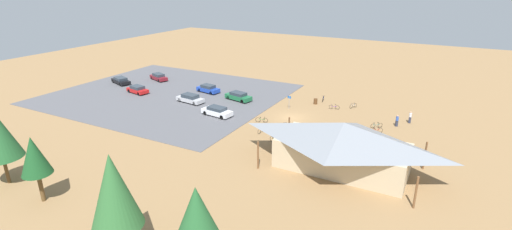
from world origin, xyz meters
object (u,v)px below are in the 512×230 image
Objects in this scene: pine_center at (197,222)px; bicycle_black_edge_south at (285,133)px; bicycle_green_by_bin at (262,120)px; car_blue_end_stall at (208,89)px; visitor_by_pavilion at (397,120)px; visitor_crossing_yard at (410,117)px; car_green_far_end at (238,96)px; bicycle_white_lone_west at (286,127)px; car_white_mid_lot at (217,111)px; trash_bin at (316,101)px; car_maroon_aisle_side at (159,77)px; car_red_inner_stall at (138,89)px; bicycle_blue_edge_north at (323,99)px; bicycle_purple_yard_left at (334,107)px; pine_mideast at (34,156)px; bicycle_silver_yard_center at (353,106)px; bike_pavilion at (342,143)px; bicycle_yellow_near_sign at (275,140)px; car_black_near_entry at (121,80)px; lot_sign at (289,100)px; bicycle_orange_yard_right at (262,130)px; bicycle_teal_back_row at (377,125)px; bicycle_red_yard_front at (377,131)px; pine_midwest at (114,191)px; car_silver_by_curb at (190,98)px.

pine_center is 26.64m from bicycle_black_edge_south.
bicycle_green_by_bin is 0.37× the size of car_blue_end_stall.
visitor_crossing_yard is at bearing -123.61° from visitor_by_pavilion.
car_green_far_end is at bearing 0.62° from visitor_by_pavilion.
bicycle_green_by_bin is 4.14m from bicycle_white_lone_west.
car_white_mid_lot is at bearing 97.34° from car_green_far_end.
trash_bin is 32.84m from car_maroon_aisle_side.
bicycle_blue_edge_north is at bearing -159.90° from car_red_inner_stall.
car_maroon_aisle_side reaches higher than bicycle_green_by_bin.
car_blue_end_stall reaches higher than bicycle_purple_yard_left.
pine_mideast reaches higher than bicycle_black_edge_south.
bicycle_purple_yard_left and bicycle_silver_yard_center have the same top height.
bike_pavilion is 9.95× the size of bicycle_yellow_near_sign.
bicycle_black_edge_south is (8.81, -5.29, -2.63)m from bike_pavilion.
bicycle_silver_yard_center is 43.96m from car_black_near_entry.
bicycle_black_edge_south is at bearing 79.88° from bicycle_purple_yard_left.
car_green_far_end is at bearing 0.49° from lot_sign.
bicycle_orange_yard_right is at bearing 35.12° from visitor_by_pavilion.
car_blue_end_stall is (22.56, 1.90, 0.40)m from bicycle_purple_yard_left.
car_black_near_entry is 1.04× the size of car_white_mid_lot.
trash_bin is 19.35m from car_blue_end_stall.
bicycle_teal_back_row is 1.98m from bicycle_red_yard_front.
car_maroon_aisle_side is 24.79m from car_white_mid_lot.
trash_bin is 0.66× the size of bicycle_white_lone_west.
bicycle_blue_edge_north is at bearing -107.86° from pine_mideast.
bicycle_yellow_near_sign is (-2.99, 2.20, 0.04)m from bicycle_orange_yard_right.
bicycle_silver_yard_center is (-5.15, -18.05, -0.04)m from bicycle_yellow_near_sign.
pine_center is at bearing 121.91° from car_white_mid_lot.
bicycle_yellow_near_sign is at bearing 47.65° from visitor_crossing_yard.
bicycle_green_by_bin is at bearing 20.60° from bicycle_teal_back_row.
bike_pavilion is 11.34× the size of bicycle_black_edge_south.
bicycle_red_yard_front is 44.74m from car_maroon_aisle_side.
visitor_by_pavilion reaches higher than bicycle_red_yard_front.
visitor_crossing_yard is at bearing -119.18° from bicycle_red_yard_front.
visitor_by_pavilion reaches higher than car_black_near_entry.
lot_sign reaches higher than bicycle_blue_edge_north.
pine_midwest is 29.33m from bicycle_green_by_bin.
bicycle_white_lone_west is at bearing -77.46° from pine_center.
pine_mideast reaches higher than bicycle_orange_yard_right.
bicycle_orange_yard_right is at bearing 48.39° from bicycle_white_lone_west.
visitor_by_pavilion is at bearing -111.09° from pine_midwest.
bicycle_yellow_near_sign is (-1.54, -23.16, -4.90)m from pine_midwest.
bicycle_red_yard_front is 0.27× the size of car_green_far_end.
bicycle_silver_yard_center is at bearing -157.58° from car_silver_by_curb.
bicycle_yellow_near_sign is 31.74m from car_red_inner_stall.
car_white_mid_lot is at bearing 0.07° from bicycle_white_lone_west.
bicycle_red_yard_front is at bearing 137.27° from bicycle_blue_edge_north.
lot_sign reaches higher than car_white_mid_lot.
bicycle_silver_yard_center is at bearing -170.86° from trash_bin.
bicycle_blue_edge_north is 14.54m from bicycle_red_yard_front.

